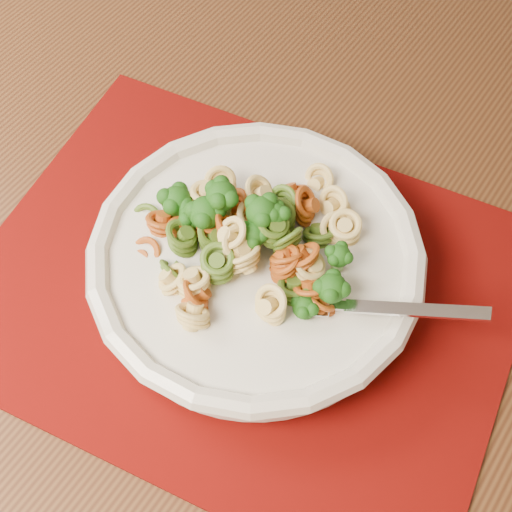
% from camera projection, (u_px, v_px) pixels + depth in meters
% --- Properties ---
extents(dining_table, '(1.40, 1.09, 0.69)m').
position_uv_depth(dining_table, '(353.00, 281.00, 0.76)').
color(dining_table, '#543117').
rests_on(dining_table, ground).
extents(placemat, '(0.50, 0.40, 0.00)m').
position_uv_depth(placemat, '(243.00, 289.00, 0.63)').
color(placemat, '#620604').
rests_on(placemat, dining_table).
extents(pasta_bowl, '(0.29, 0.29, 0.05)m').
position_uv_depth(pasta_bowl, '(256.00, 261.00, 0.61)').
color(pasta_bowl, silver).
rests_on(pasta_bowl, placemat).
extents(pasta_broccoli_heap, '(0.24, 0.24, 0.06)m').
position_uv_depth(pasta_broccoli_heap, '(256.00, 252.00, 0.59)').
color(pasta_broccoli_heap, '#DFBF6E').
rests_on(pasta_broccoli_heap, pasta_bowl).
extents(fork, '(0.18, 0.04, 0.08)m').
position_uv_depth(fork, '(316.00, 304.00, 0.57)').
color(fork, silver).
rests_on(fork, pasta_bowl).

